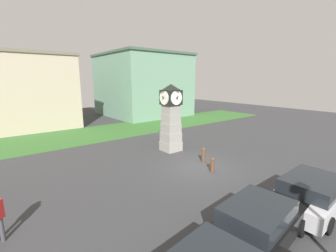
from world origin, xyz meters
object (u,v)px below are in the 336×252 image
Objects in this scene: car_by_building at (313,192)px; pedestrian_near_bench at (189,109)px; car_near_tower at (259,222)px; bollard_near_tower at (212,165)px; bollard_mid_row at (203,155)px; clock_tower at (171,118)px.

pedestrian_near_bench is (12.51, 20.91, 0.29)m from car_by_building.
bollard_near_tower is at bearing 55.93° from car_near_tower.
bollard_mid_row is 0.21× the size of car_by_building.
clock_tower reaches higher than pedestrian_near_bench.
clock_tower is 1.07× the size of car_by_building.
car_by_building is at bearing -4.32° from car_near_tower.
bollard_mid_row is at bearing -88.57° from clock_tower.
clock_tower reaches higher than car_near_tower.
clock_tower is at bearing 88.57° from car_by_building.
bollard_mid_row is (0.71, 1.39, 0.06)m from bollard_near_tower.
car_by_building is at bearing -91.43° from clock_tower.
clock_tower is 10.37m from car_near_tower.
pedestrian_near_bench is at bearing 49.84° from bollard_mid_row.
bollard_near_tower is 0.19× the size of car_by_building.
car_near_tower is (-3.88, -9.46, -1.73)m from clock_tower.
bollard_mid_row is 0.23× the size of car_near_tower.
clock_tower is at bearing 82.28° from bollard_near_tower.
pedestrian_near_bench is at bearing 51.96° from car_near_tower.
car_by_building is at bearing -120.89° from pedestrian_near_bench.
bollard_mid_row is 6.48m from car_by_building.
bollard_mid_row is 18.90m from pedestrian_near_bench.
bollard_mid_row is (0.08, -3.27, -1.99)m from clock_tower.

